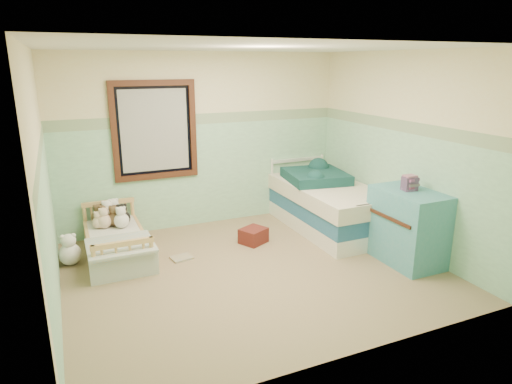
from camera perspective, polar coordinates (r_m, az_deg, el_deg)
name	(u,v)px	position (r m, az deg, el deg)	size (l,w,h in m)	color
floor	(253,271)	(5.38, -0.42, -9.94)	(4.20, 3.60, 0.02)	#7C6549
ceiling	(252,46)	(4.84, -0.49, 17.97)	(4.20, 3.60, 0.02)	silver
wall_back	(203,141)	(6.62, -6.69, 6.42)	(4.20, 0.04, 2.50)	beige
wall_front	(348,215)	(3.44, 11.54, -2.93)	(4.20, 0.04, 2.50)	beige
wall_left	(43,187)	(4.58, -25.36, 0.58)	(0.04, 3.60, 2.50)	beige
wall_right	(403,152)	(6.09, 18.08, 4.88)	(0.04, 3.60, 2.50)	beige
wainscot_mint	(205,175)	(6.71, -6.51, 2.18)	(4.20, 0.01, 1.50)	#82B693
border_strip	(203,119)	(6.56, -6.74, 9.20)	(4.20, 0.01, 0.15)	#3B7047
window_frame	(155,131)	(6.38, -12.70, 7.59)	(1.16, 0.06, 1.36)	#341B10
window_blinds	(155,131)	(6.39, -12.72, 7.60)	(0.92, 0.01, 1.12)	#ADADAA
toddler_bed_frame	(117,250)	(5.96, -17.17, -6.98)	(0.69, 1.38, 0.18)	tan
toddler_mattress	(116,239)	(5.91, -17.29, -5.65)	(0.63, 1.32, 0.12)	silver
patchwork_quilt	(120,245)	(5.48, -16.79, -6.48)	(0.75, 0.69, 0.03)	#86ADCB
plush_bed_brown	(99,217)	(6.31, -19.31, -2.97)	(0.18, 0.18, 0.18)	brown
plush_bed_white	(114,214)	(6.32, -17.53, -2.62)	(0.21, 0.21, 0.21)	silver
plush_bed_tan	(104,221)	(6.11, -18.66, -3.52)	(0.19, 0.19, 0.19)	beige
plush_bed_dark	(123,218)	(6.13, -16.53, -3.21)	(0.20, 0.20, 0.20)	black
plush_floor_cream	(70,254)	(5.90, -22.48, -7.29)	(0.26, 0.26, 0.26)	white
plush_floor_tan	(110,259)	(5.67, -18.03, -8.10)	(0.21, 0.21, 0.21)	beige
twin_bed_frame	(328,221)	(6.68, 9.05, -3.70)	(0.97, 1.95, 0.22)	white
twin_boxspring	(328,207)	(6.61, 9.14, -1.91)	(0.97, 1.95, 0.22)	navy
twin_mattress	(329,193)	(6.55, 9.22, -0.08)	(1.01, 1.98, 0.22)	beige
teal_blanket	(316,176)	(6.72, 7.55, 2.00)	(0.83, 0.88, 0.14)	#133E41
dresser	(407,227)	(5.74, 18.61, -4.17)	(0.56, 0.89, 0.89)	teal
book_stack	(410,184)	(5.60, 18.88, 1.00)	(0.16, 0.13, 0.16)	brown
red_pillow	(253,236)	(6.10, -0.33, -5.55)	(0.32, 0.28, 0.20)	maroon
floor_book	(182,258)	(5.73, -9.39, -8.23)	(0.25, 0.19, 0.02)	orange
extra_plush_0	(104,218)	(6.24, -18.67, -3.12)	(0.18, 0.18, 0.18)	brown
extra_plush_1	(108,215)	(6.28, -18.24, -2.83)	(0.21, 0.21, 0.21)	white
extra_plush_2	(115,219)	(6.14, -17.46, -3.26)	(0.19, 0.19, 0.19)	brown
extra_plush_3	(99,222)	(6.13, -19.31, -3.67)	(0.16, 0.16, 0.16)	beige
extra_plush_4	(122,221)	(6.05, -16.66, -3.49)	(0.19, 0.19, 0.19)	white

